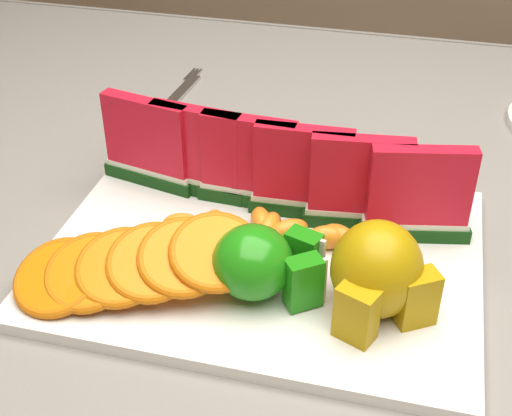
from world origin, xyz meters
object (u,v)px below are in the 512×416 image
at_px(apple_cluster, 261,263).
at_px(pear_cluster, 378,274).
at_px(platter, 263,254).
at_px(fork, 174,99).

distance_m(apple_cluster, pear_cluster, 0.10).
xyz_separation_m(platter, pear_cluster, (0.11, -0.06, 0.04)).
relative_size(apple_cluster, pear_cluster, 1.08).
xyz_separation_m(platter, apple_cluster, (0.01, -0.06, 0.04)).
bearing_deg(apple_cluster, fork, 120.32).
relative_size(pear_cluster, fork, 0.49).
distance_m(platter, fork, 0.36).
bearing_deg(fork, pear_cluster, -49.09).
distance_m(apple_cluster, fork, 0.41).
bearing_deg(apple_cluster, platter, 101.82).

